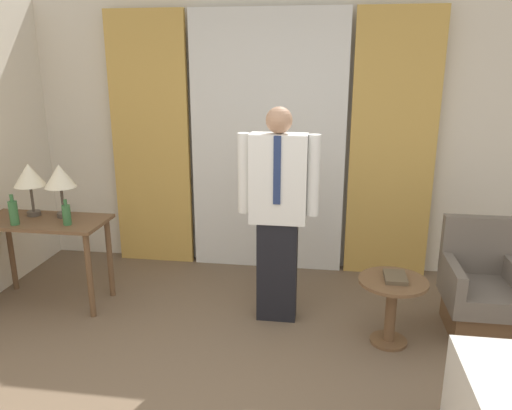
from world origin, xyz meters
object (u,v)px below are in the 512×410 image
at_px(table_lamp_right, 60,178).
at_px(armchair, 480,293).
at_px(person, 278,209).
at_px(table_lamp_left, 29,176).
at_px(side_table, 392,300).
at_px(bottle_near_edge, 13,212).
at_px(bottle_by_lamp, 67,214).
at_px(book, 395,277).
at_px(desk, 45,234).

height_order(table_lamp_right, armchair, table_lamp_right).
bearing_deg(person, table_lamp_left, 177.77).
distance_m(person, side_table, 1.12).
relative_size(bottle_near_edge, person, 0.15).
bearing_deg(bottle_near_edge, side_table, -1.78).
height_order(bottle_near_edge, armchair, bottle_near_edge).
height_order(table_lamp_left, person, person).
xyz_separation_m(bottle_by_lamp, book, (2.67, -0.14, -0.33)).
bearing_deg(bottle_near_edge, bottle_by_lamp, 7.83).
height_order(table_lamp_left, bottle_near_edge, table_lamp_left).
height_order(desk, person, person).
bearing_deg(table_lamp_left, armchair, -0.71).
relative_size(table_lamp_left, armchair, 0.53).
height_order(bottle_by_lamp, armchair, bottle_by_lamp).
xyz_separation_m(desk, table_lamp_left, (-0.14, 0.10, 0.49)).
height_order(table_lamp_right, side_table, table_lamp_right).
bearing_deg(desk, bottle_near_edge, -134.99).
distance_m(desk, book, 2.96).
bearing_deg(desk, book, -4.52).
relative_size(bottle_near_edge, armchair, 0.29).
xyz_separation_m(bottle_near_edge, side_table, (3.09, -0.10, -0.53)).
bearing_deg(armchair, book, -157.74).
bearing_deg(person, book, -15.42).
bearing_deg(side_table, desk, 175.11).
height_order(bottle_by_lamp, person, person).
bearing_deg(book, bottle_near_edge, 178.57).
distance_m(bottle_near_edge, book, 3.13).
xyz_separation_m(desk, bottle_near_edge, (-0.16, -0.16, 0.24)).
bearing_deg(side_table, bottle_by_lamp, 176.63).
relative_size(desk, armchair, 1.23).
relative_size(table_lamp_right, bottle_by_lamp, 2.15).
xyz_separation_m(table_lamp_right, bottle_by_lamp, (0.14, -0.20, -0.26)).
relative_size(bottle_by_lamp, book, 0.91).
height_order(desk, bottle_by_lamp, bottle_by_lamp).
xyz_separation_m(table_lamp_right, person, (1.89, -0.09, -0.17)).
distance_m(desk, side_table, 2.96).
relative_size(table_lamp_left, book, 1.97).
bearing_deg(bottle_by_lamp, armchair, 2.58).
xyz_separation_m(desk, side_table, (2.94, -0.25, -0.29)).
bearing_deg(table_lamp_left, bottle_near_edge, -92.90).
relative_size(bottle_near_edge, bottle_by_lamp, 1.20).
xyz_separation_m(bottle_by_lamp, person, (1.75, 0.11, 0.09)).
distance_m(table_lamp_right, bottle_near_edge, 0.47).
distance_m(table_lamp_left, side_table, 3.19).
relative_size(side_table, book, 2.22).
bearing_deg(armchair, desk, -179.10).
xyz_separation_m(table_lamp_left, person, (2.18, -0.09, -0.17)).
distance_m(desk, table_lamp_left, 0.52).
bearing_deg(table_lamp_left, table_lamp_right, 0.00).
height_order(desk, table_lamp_right, table_lamp_right).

